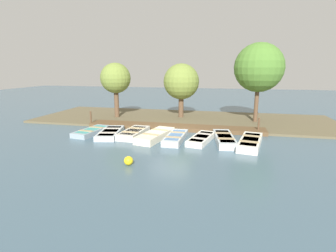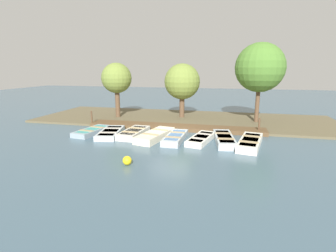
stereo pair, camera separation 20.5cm
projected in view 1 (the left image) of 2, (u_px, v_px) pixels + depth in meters
The scene contains 17 objects.
ground_plane at pixel (170, 134), 17.05m from camera, with size 80.00×80.00×0.00m, color #425B6B.
shore_bank at pixel (183, 119), 21.80m from camera, with size 8.00×24.00×0.15m.
dock_walkway at pixel (174, 127), 18.47m from camera, with size 1.53×12.36×0.27m.
rowboat_0 at pixel (92, 131), 17.16m from camera, with size 3.01×1.51×0.34m.
rowboat_1 at pixel (110, 133), 16.75m from camera, with size 3.31×1.78×0.34m.
rowboat_2 at pixel (134, 133), 16.60m from camera, with size 2.98×1.30×0.41m.
rowboat_3 at pixel (155, 135), 15.93m from camera, with size 3.53×1.79×0.44m.
rowboat_4 at pixel (176, 137), 15.57m from camera, with size 3.12×1.04×0.38m.
rowboat_5 at pixel (201, 139), 15.39m from camera, with size 3.10×1.55×0.34m.
rowboat_6 at pixel (224, 139), 15.24m from camera, with size 3.51×1.51×0.40m.
rowboat_7 at pixel (250, 142), 14.56m from camera, with size 3.56×1.65×0.41m.
mooring_post_near at pixel (91, 118), 19.71m from camera, with size 0.12×0.12×1.08m.
mooring_post_far at pixel (259, 126), 17.11m from camera, with size 0.12×0.12×1.08m.
buoy at pixel (128, 161), 11.63m from camera, with size 0.41×0.41×0.41m.
park_tree_far_left at pixel (116, 79), 21.59m from camera, with size 2.49×2.49×4.65m.
park_tree_left at pixel (181, 82), 21.64m from camera, with size 2.94×2.94×4.59m.
park_tree_center at pixel (259, 68), 19.48m from camera, with size 3.65×3.65×6.08m.
Camera 1 is at (16.14, 3.54, 4.24)m, focal length 28.00 mm.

